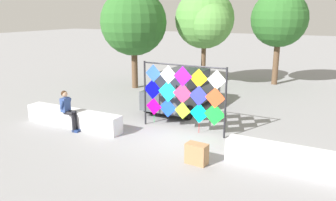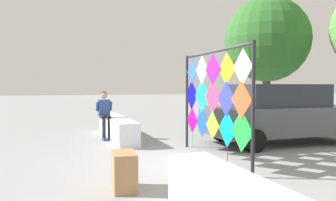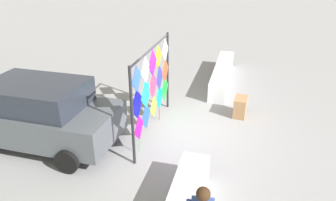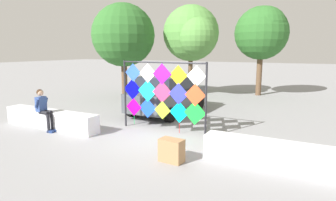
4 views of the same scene
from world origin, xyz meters
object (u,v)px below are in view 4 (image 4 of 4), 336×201
seated_vendor (43,107)px  tree_far_right (123,33)px  parked_car (167,94)px  tree_palm_like (193,35)px  cardboard_box_large (172,150)px  kite_display_rack (163,90)px  tree_broadleaf (263,32)px

seated_vendor → tree_far_right: 8.34m
parked_car → tree_palm_like: bearing=101.0°
parked_car → cardboard_box_large: size_ratio=7.20×
parked_car → tree_palm_like: size_ratio=0.80×
parked_car → cardboard_box_large: 6.01m
kite_display_rack → tree_broadleaf: 10.60m
kite_display_rack → cardboard_box_large: 3.08m
kite_display_rack → tree_far_right: size_ratio=0.59×
kite_display_rack → tree_palm_like: bearing=106.2°
kite_display_rack → tree_palm_like: 8.79m
seated_vendor → tree_palm_like: tree_palm_like is taller
tree_far_right → seated_vendor: bearing=-75.2°
kite_display_rack → seated_vendor: kite_display_rack is taller
seated_vendor → tree_broadleaf: bearing=66.7°
tree_far_right → kite_display_rack: bearing=-44.0°
parked_car → tree_palm_like: tree_palm_like is taller
seated_vendor → tree_far_right: bearing=104.8°
tree_palm_like → tree_far_right: (-3.41, -2.57, 0.07)m
seated_vendor → tree_broadleaf: 13.59m
kite_display_rack → seated_vendor: (-3.78, -1.96, -0.59)m
seated_vendor → tree_far_right: tree_far_right is taller
tree_palm_like → tree_far_right: size_ratio=1.01×
seated_vendor → cardboard_box_large: seated_vendor is taller
parked_car → tree_far_right: (-4.43, 2.72, 2.99)m
seated_vendor → tree_palm_like: bearing=82.0°
kite_display_rack → tree_broadleaf: (1.45, 10.19, 2.51)m
seated_vendor → tree_broadleaf: (5.23, 12.15, 3.11)m
seated_vendor → tree_broadleaf: size_ratio=0.27×
cardboard_box_large → tree_far_right: (-7.34, 7.95, 3.57)m
kite_display_rack → tree_broadleaf: tree_broadleaf is taller
tree_far_right → cardboard_box_large: bearing=-47.3°
tree_far_right → tree_broadleaf: (7.22, 4.61, 0.13)m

